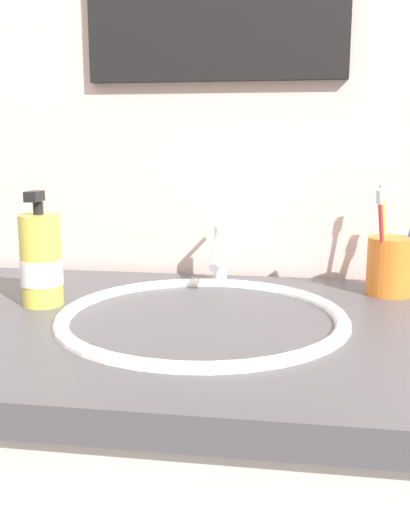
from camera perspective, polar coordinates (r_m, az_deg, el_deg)
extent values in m
cube|color=beige|center=(1.19, 1.28, 16.43)|extent=(2.43, 0.04, 2.40)
cube|color=#4C4C51|center=(0.89, -1.67, -7.54)|extent=(1.23, 0.61, 0.04)
ellipsoid|color=white|center=(0.91, -0.28, -9.24)|extent=(0.38, 0.38, 0.11)
torus|color=white|center=(0.89, -0.29, -6.05)|extent=(0.44, 0.44, 0.02)
cylinder|color=#595B60|center=(0.93, -0.28, -12.08)|extent=(0.03, 0.03, 0.01)
cylinder|color=silver|center=(1.10, 1.53, 0.10)|extent=(0.02, 0.02, 0.11)
cylinder|color=silver|center=(1.05, 1.22, 0.60)|extent=(0.02, 0.10, 0.06)
cylinder|color=silver|center=(1.10, 1.65, 3.37)|extent=(0.01, 0.05, 0.01)
cylinder|color=orange|center=(1.07, 17.47, -0.95)|extent=(0.08, 0.08, 0.10)
cylinder|color=blue|center=(1.08, 19.12, 1.33)|extent=(0.05, 0.03, 0.17)
cylinder|color=yellow|center=(1.09, 17.00, 1.51)|extent=(0.02, 0.05, 0.17)
cube|color=white|center=(1.10, 16.82, 6.03)|extent=(0.01, 0.02, 0.03)
cylinder|color=red|center=(1.03, 16.80, 0.94)|extent=(0.03, 0.05, 0.17)
cube|color=white|center=(1.00, 16.59, 5.54)|extent=(0.02, 0.02, 0.03)
cylinder|color=#DBCC4C|center=(0.98, -15.62, -0.39)|extent=(0.07, 0.07, 0.15)
cylinder|color=black|center=(0.97, -15.88, 4.48)|extent=(0.02, 0.02, 0.02)
cube|color=black|center=(0.96, -16.23, 5.58)|extent=(0.02, 0.04, 0.02)
cylinder|color=white|center=(0.99, -15.56, -1.49)|extent=(0.07, 0.07, 0.04)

